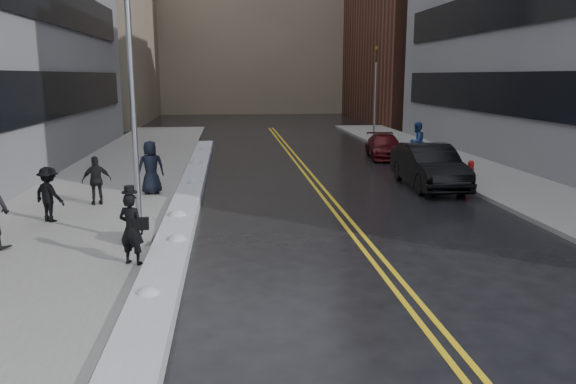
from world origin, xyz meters
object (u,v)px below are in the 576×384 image
object	(u,v)px
fire_hydrant	(471,168)
traffic_signal	(375,90)
lamppost	(135,150)
pedestrian_d	(97,180)
car_black	(429,166)
pedestrian_e	(49,194)
pedestrian_east	(417,142)
pedestrian_fedora	(132,229)
car_maroon	(385,147)
pedestrian_c	(151,167)

from	to	relation	value
fire_hydrant	traffic_signal	bearing A→B (deg)	92.05
lamppost	pedestrian_d	size ratio (longest dim) A/B	4.74
pedestrian_d	car_black	size ratio (longest dim) A/B	0.31
pedestrian_d	pedestrian_e	distance (m)	2.28
lamppost	pedestrian_east	distance (m)	17.11
pedestrian_e	car_black	world-z (taller)	pedestrian_e
pedestrian_fedora	pedestrian_east	xyz separation A→B (m)	(11.40, 14.30, 0.15)
car_maroon	fire_hydrant	bearing A→B (deg)	-68.99
fire_hydrant	pedestrian_fedora	xyz separation A→B (m)	(-12.20, -9.71, 0.42)
pedestrian_d	pedestrian_east	world-z (taller)	pedestrian_east
pedestrian_fedora	pedestrian_east	world-z (taller)	pedestrian_east
car_maroon	pedestrian_e	bearing A→B (deg)	-130.40
fire_hydrant	pedestrian_d	bearing A→B (deg)	-166.38
pedestrian_east	pedestrian_e	bearing A→B (deg)	1.01
fire_hydrant	pedestrian_c	distance (m)	12.95
pedestrian_c	pedestrian_e	xyz separation A→B (m)	(-2.42, -3.69, -0.15)
traffic_signal	pedestrian_e	size ratio (longest dim) A/B	3.72
pedestrian_c	pedestrian_east	distance (m)	13.64
lamppost	pedestrian_d	world-z (taller)	lamppost
pedestrian_fedora	car_black	size ratio (longest dim) A/B	0.32
pedestrian_e	lamppost	bearing A→B (deg)	172.42
lamppost	car_maroon	xyz separation A→B (m)	(10.56, 14.89, -1.92)
lamppost	car_black	size ratio (longest dim) A/B	1.49
pedestrian_c	car_maroon	distance (m)	14.13
fire_hydrant	traffic_signal	world-z (taller)	traffic_signal
pedestrian_fedora	pedestrian_e	world-z (taller)	pedestrian_fedora
pedestrian_c	pedestrian_fedora	bearing A→B (deg)	79.20
fire_hydrant	pedestrian_fedora	bearing A→B (deg)	-141.49
lamppost	fire_hydrant	world-z (taller)	lamppost
pedestrian_e	pedestrian_east	distance (m)	17.65
car_black	pedestrian_d	bearing A→B (deg)	-167.56
fire_hydrant	pedestrian_c	xyz separation A→B (m)	(-12.80, -1.90, 0.56)
car_black	traffic_signal	bearing A→B (deg)	84.95
car_black	car_maroon	world-z (taller)	car_black
pedestrian_d	car_black	distance (m)	12.38
car_maroon	pedestrian_c	bearing A→B (deg)	-134.72
traffic_signal	fire_hydrant	bearing A→B (deg)	-87.95
pedestrian_fedora	pedestrian_e	size ratio (longest dim) A/B	1.02
pedestrian_fedora	car_maroon	world-z (taller)	pedestrian_fedora
fire_hydrant	car_maroon	size ratio (longest dim) A/B	0.17
pedestrian_c	car_black	distance (m)	10.63
lamppost	pedestrian_d	distance (m)	5.21
fire_hydrant	car_maroon	bearing A→B (deg)	104.21
pedestrian_d	car_maroon	xyz separation A→B (m)	(12.60, 10.36, -0.34)
pedestrian_c	pedestrian_e	world-z (taller)	pedestrian_c
pedestrian_east	traffic_signal	bearing A→B (deg)	-126.04
traffic_signal	lamppost	bearing A→B (deg)	-118.21
pedestrian_c	pedestrian_e	size ratio (longest dim) A/B	1.19
pedestrian_east	car_black	bearing A→B (deg)	41.97
traffic_signal	pedestrian_d	distance (m)	22.43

